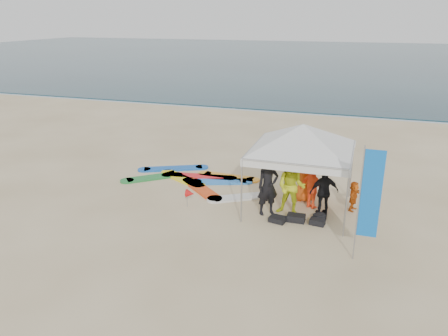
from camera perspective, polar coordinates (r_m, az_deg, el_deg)
name	(u,v)px	position (r m, az deg, el deg)	size (l,w,h in m)	color
ground	(195,233)	(13.27, -3.75, -8.43)	(120.00, 120.00, 0.00)	beige
ocean	(340,57)	(71.27, 14.92, 13.77)	(160.00, 84.00, 0.08)	#0C2633
shoreline_foam	(295,112)	(30.04, 9.28, 7.23)	(160.00, 1.20, 0.01)	silver
person_black_a	(268,186)	(14.12, 5.76, -2.36)	(0.71, 0.47, 1.95)	black
person_yellow	(291,187)	(14.19, 8.77, -2.46)	(0.93, 0.73, 1.92)	yellow
person_orange_a	(313,185)	(14.88, 11.61, -2.16)	(1.06, 0.61, 1.64)	#F33815
person_black_b	(324,192)	(14.41, 12.94, -3.04)	(0.95, 0.39, 1.61)	black
person_orange_b	(305,177)	(15.35, 10.58, -1.19)	(0.86, 0.56, 1.75)	#CF4E12
person_seated	(354,196)	(15.11, 16.58, -3.53)	(0.94, 0.30, 1.02)	#CB5612
canopy_tent	(304,124)	(14.08, 10.35, 5.63)	(4.43, 4.43, 3.34)	#A5A5A8
feather_flag	(369,196)	(11.64, 18.46, -3.46)	(0.54, 0.04, 3.16)	#A5A5A8
marker_pennant	(190,194)	(14.76, -4.44, -3.35)	(0.28, 0.28, 0.64)	#A5A5A8
gear_pile	(299,219)	(14.06, 9.79, -6.57)	(1.75, 1.01, 0.22)	black
surfboard_spread	(200,180)	(17.20, -3.21, -1.60)	(5.89, 3.60, 0.07)	blue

